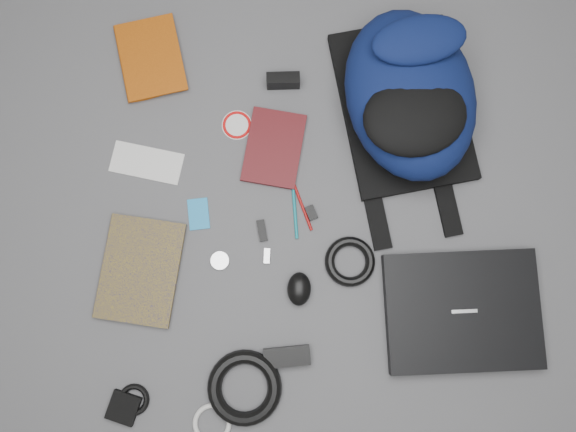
{
  "coord_description": "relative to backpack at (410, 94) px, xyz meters",
  "views": [
    {
      "loc": [
        -0.01,
        -0.21,
        1.49
      ],
      "look_at": [
        0.0,
        0.0,
        0.02
      ],
      "focal_mm": 35.0,
      "sensor_mm": 36.0,
      "label": 1
    }
  ],
  "objects": [
    {
      "name": "envelope",
      "position": [
        -0.71,
        -0.11,
        -0.11
      ],
      "size": [
        0.21,
        0.14,
        0.0
      ],
      "primitive_type": "cube",
      "rotation": [
        0.0,
        0.0,
        -0.28
      ],
      "color": "silver",
      "rests_on": "ground"
    },
    {
      "name": "compact_camera",
      "position": [
        -0.32,
        0.09,
        -0.08
      ],
      "size": [
        0.09,
        0.04,
        0.05
      ],
      "primitive_type": "cube",
      "rotation": [
        0.0,
        0.0,
        -0.04
      ],
      "color": "black",
      "rests_on": "ground"
    },
    {
      "name": "dvd_case",
      "position": [
        -0.36,
        -0.09,
        -0.1
      ],
      "size": [
        0.19,
        0.24,
        0.02
      ],
      "primitive_type": "cube",
      "rotation": [
        0.0,
        0.0,
        -0.24
      ],
      "color": "#3D0B0E",
      "rests_on": "ground"
    },
    {
      "name": "laptop",
      "position": [
        0.1,
        -0.56,
        -0.09
      ],
      "size": [
        0.4,
        0.32,
        0.04
      ],
      "primitive_type": "cube",
      "rotation": [
        0.0,
        0.0,
        -0.03
      ],
      "color": "black",
      "rests_on": "ground"
    },
    {
      "name": "pen_red",
      "position": [
        -0.29,
        -0.25,
        -0.1
      ],
      "size": [
        0.05,
        0.14,
        0.01
      ],
      "primitive_type": "cylinder",
      "rotation": [
        1.57,
        0.0,
        0.29
      ],
      "color": "maroon",
      "rests_on": "ground"
    },
    {
      "name": "pen_teal",
      "position": [
        -0.31,
        -0.27,
        -0.1
      ],
      "size": [
        0.01,
        0.15,
        0.01
      ],
      "primitive_type": "cylinder",
      "rotation": [
        1.57,
        0.0,
        0.0
      ],
      "color": "#0E727E",
      "rests_on": "ground"
    },
    {
      "name": "id_badge",
      "position": [
        -0.57,
        -0.26,
        -0.1
      ],
      "size": [
        0.06,
        0.09,
        0.0
      ],
      "primitive_type": "cube",
      "rotation": [
        0.0,
        0.0,
        0.05
      ],
      "color": "#197FC0",
      "rests_on": "ground"
    },
    {
      "name": "usb_silver",
      "position": [
        -0.4,
        -0.38,
        -0.1
      ],
      "size": [
        0.02,
        0.04,
        0.01
      ],
      "primitive_type": "cube",
      "rotation": [
        0.0,
        0.0,
        -0.11
      ],
      "color": "#B8B8BB",
      "rests_on": "ground"
    },
    {
      "name": "pouch",
      "position": [
        -0.78,
        -0.74,
        -0.1
      ],
      "size": [
        0.1,
        0.1,
        0.02
      ],
      "primitive_type": "cube",
      "rotation": [
        0.0,
        0.0,
        -0.38
      ],
      "color": "black",
      "rests_on": "ground"
    },
    {
      "name": "power_brick",
      "position": [
        -0.36,
        -0.64,
        -0.09
      ],
      "size": [
        0.12,
        0.05,
        0.03
      ],
      "primitive_type": "cube",
      "rotation": [
        0.0,
        0.0,
        0.02
      ],
      "color": "black",
      "rests_on": "ground"
    },
    {
      "name": "mouse",
      "position": [
        -0.32,
        -0.47,
        -0.08
      ],
      "size": [
        0.07,
        0.09,
        0.05
      ],
      "primitive_type": "ellipsoid",
      "rotation": [
        0.0,
        0.0,
        -0.11
      ],
      "color": "black",
      "rests_on": "ground"
    },
    {
      "name": "sticker_disc",
      "position": [
        -0.46,
        -0.02,
        -0.11
      ],
      "size": [
        0.09,
        0.09,
        0.0
      ],
      "primitive_type": "cylinder",
      "rotation": [
        0.0,
        0.0,
        0.09
      ],
      "color": "silver",
      "rests_on": "ground"
    },
    {
      "name": "ground",
      "position": [
        -0.33,
        -0.28,
        -0.11
      ],
      "size": [
        4.0,
        4.0,
        0.0
      ],
      "primitive_type": "plane",
      "color": "#4F4F51",
      "rests_on": "ground"
    },
    {
      "name": "comic_book",
      "position": [
        -0.83,
        -0.38,
        -0.1
      ],
      "size": [
        0.26,
        0.31,
        0.02
      ],
      "primitive_type": "imported",
      "rotation": [
        0.0,
        0.0,
        -0.22
      ],
      "color": "#A68D0B",
      "rests_on": "ground"
    },
    {
      "name": "backpack",
      "position": [
        0.0,
        0.0,
        0.0
      ],
      "size": [
        0.41,
        0.55,
        0.21
      ],
      "primitive_type": null,
      "rotation": [
        0.0,
        0.0,
        0.12
      ],
      "color": "#081033",
      "rests_on": "ground"
    },
    {
      "name": "key_fob",
      "position": [
        -0.27,
        -0.27,
        -0.1
      ],
      "size": [
        0.04,
        0.04,
        0.01
      ],
      "primitive_type": "cube",
      "rotation": [
        0.0,
        0.0,
        0.33
      ],
      "color": "black",
      "rests_on": "ground"
    },
    {
      "name": "cable_coil",
      "position": [
        -0.18,
        -0.41,
        -0.09
      ],
      "size": [
        0.16,
        0.16,
        0.03
      ],
      "primitive_type": "torus",
      "rotation": [
        0.0,
        0.0,
        0.26
      ],
      "color": "black",
      "rests_on": "ground"
    },
    {
      "name": "earbud_coil",
      "position": [
        -0.76,
        -0.73,
        -0.1
      ],
      "size": [
        0.11,
        0.11,
        0.01
      ],
      "primitive_type": "torus",
      "rotation": [
        0.0,
        0.0,
        0.43
      ],
      "color": "black",
      "rests_on": "ground"
    },
    {
      "name": "headphone_right",
      "position": [
        -0.52,
        -0.39,
        -0.1
      ],
      "size": [
        0.06,
        0.06,
        0.01
      ],
      "primitive_type": "cylinder",
      "rotation": [
        0.0,
        0.0,
        -0.31
      ],
      "color": "silver",
      "rests_on": "ground"
    },
    {
      "name": "headphone_left",
      "position": [
        -0.65,
        -0.36,
        -0.1
      ],
      "size": [
        0.05,
        0.05,
        0.01
      ],
      "primitive_type": "cylinder",
      "rotation": [
        0.0,
        0.0,
        -0.28
      ],
      "color": "#A4A4A6",
      "rests_on": "ground"
    },
    {
      "name": "usb_black",
      "position": [
        -0.4,
        -0.31,
        -0.1
      ],
      "size": [
        0.03,
        0.06,
        0.01
      ],
      "primitive_type": "cube",
      "rotation": [
        0.0,
        0.0,
        0.11
      ],
      "color": "black",
      "rests_on": "ground"
    },
    {
      "name": "white_cable_coil",
      "position": [
        -0.56,
        -0.8,
        -0.1
      ],
      "size": [
        0.13,
        0.13,
        0.01
      ],
      "primitive_type": "torus",
      "rotation": [
        0.0,
        0.0,
        -0.33
      ],
      "color": "silver",
      "rests_on": "ground"
    },
    {
      "name": "textbook_red",
      "position": [
        -0.77,
        0.17,
        -0.09
      ],
      "size": [
        0.2,
        0.25,
        0.02
      ],
      "primitive_type": "imported",
      "rotation": [
        0.0,
        0.0,
        0.16
      ],
      "color": "#8F3A08",
      "rests_on": "ground"
    },
    {
      "name": "power_cord_coil",
      "position": [
        -0.47,
        -0.71,
        -0.09
      ],
      "size": [
        0.19,
        0.19,
        0.04
      ],
      "primitive_type": "torus",
      "rotation": [
        0.0,
        0.0,
        -0.0
      ],
      "color": "black",
      "rests_on": "ground"
    }
  ]
}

